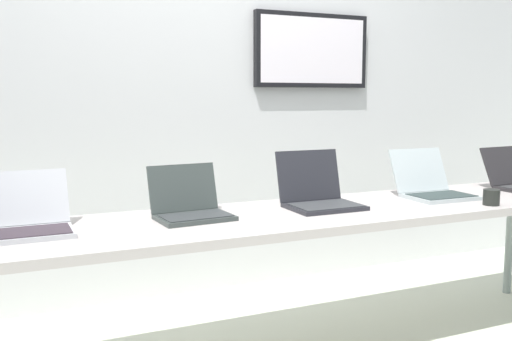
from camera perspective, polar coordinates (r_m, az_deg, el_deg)
back_wall at (r=3.73m, az=-4.38°, el=6.63°), size 8.00×0.11×2.44m
workbench at (r=2.75m, az=3.46°, el=-5.06°), size 3.66×0.70×0.72m
laptop_station_0 at (r=2.50m, az=-22.13°, el=-4.55°), size 0.37×0.35×0.24m
laptop_station_1 at (r=2.63m, az=-6.56°, el=-3.51°), size 0.35×0.31×0.23m
laptop_station_2 at (r=2.89m, az=6.22°, el=-2.37°), size 0.35×0.33×0.27m
laptop_station_3 at (r=3.30m, az=17.06°, el=-1.50°), size 0.36×0.37×0.25m
coffee_mug at (r=3.15m, az=22.35°, el=-2.47°), size 0.08×0.08×0.08m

